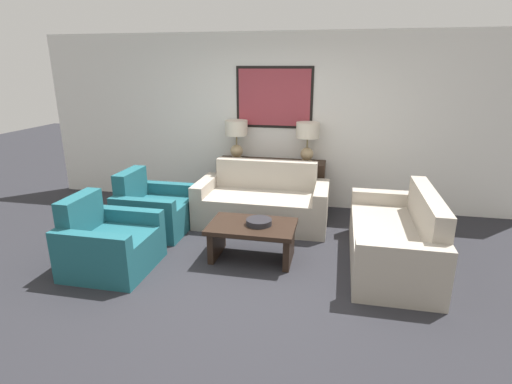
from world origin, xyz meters
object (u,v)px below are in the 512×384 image
decorative_bowl (259,222)px  armchair_near_camera (109,245)px  console_table (271,184)px  coffee_table (252,234)px  table_lamp_right (308,136)px  armchair_near_back_wall (154,211)px  couch_by_back_wall (262,204)px  couch_by_side (395,240)px  table_lamp_left (236,133)px

decorative_bowl → armchair_near_camera: (-1.57, -0.56, -0.18)m
console_table → coffee_table: size_ratio=1.67×
table_lamp_right → armchair_near_back_wall: table_lamp_right is taller
couch_by_back_wall → coffee_table: 1.10m
couch_by_back_wall → armchair_near_camera: 2.16m
table_lamp_right → couch_by_side: 2.14m
couch_by_back_wall → table_lamp_right: bearing=51.6°
decorative_bowl → armchair_near_camera: 1.68m
table_lamp_left → armchair_near_camera: table_lamp_left is taller
console_table → armchair_near_back_wall: bearing=-138.5°
armchair_near_back_wall → armchair_near_camera: 1.10m
table_lamp_right → decorative_bowl: table_lamp_right is taller
console_table → table_lamp_left: size_ratio=2.77×
couch_by_back_wall → console_table: bearing=90.0°
table_lamp_left → armchair_near_back_wall: table_lamp_left is taller
console_table → couch_by_back_wall: bearing=-90.0°
coffee_table → armchair_near_back_wall: size_ratio=1.12×
couch_by_side → armchair_near_back_wall: size_ratio=2.06×
couch_by_side → decorative_bowl: bearing=-173.0°
table_lamp_left → couch_by_back_wall: bearing=-51.6°
table_lamp_right → couch_by_back_wall: bearing=-128.4°
couch_by_side → decorative_bowl: size_ratio=6.20×
armchair_near_back_wall → table_lamp_left: bearing=55.4°
console_table → couch_by_back_wall: (0.00, -0.69, -0.09)m
table_lamp_right → armchair_near_camera: table_lamp_right is taller
couch_by_side → table_lamp_right: bearing=126.0°
table_lamp_right → coffee_table: table_lamp_right is taller
couch_by_side → armchair_near_camera: 3.19m
coffee_table → table_lamp_right: bearing=75.8°
couch_by_back_wall → armchair_near_camera: couch_by_back_wall is taller
decorative_bowl → armchair_near_back_wall: 1.67m
table_lamp_left → coffee_table: bearing=-70.3°
table_lamp_right → console_table: bearing=-180.0°
couch_by_side → armchair_near_back_wall: (-3.10, 0.35, -0.01)m
coffee_table → decorative_bowl: size_ratio=3.37×
table_lamp_right → armchair_near_camera: (-1.95, -2.34, -0.89)m
coffee_table → armchair_near_camera: bearing=-159.8°
table_lamp_left → console_table: bearing=-0.0°
table_lamp_left → armchair_near_back_wall: bearing=-124.6°
table_lamp_right → couch_by_back_wall: size_ratio=0.33×
console_table → decorative_bowl: (0.17, -1.77, 0.08)m
table_lamp_left → couch_by_side: bearing=-35.3°
couch_by_side → armchair_near_back_wall: couch_by_side is taller
decorative_bowl → couch_by_side: bearing=7.0°
decorative_bowl → armchair_near_back_wall: armchair_near_back_wall is taller
console_table → couch_by_back_wall: couch_by_back_wall is taller
coffee_table → table_lamp_left: bearing=109.7°
table_lamp_left → table_lamp_right: 1.09m
table_lamp_left → armchair_near_back_wall: 1.75m
coffee_table → armchair_near_back_wall: armchair_near_back_wall is taller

